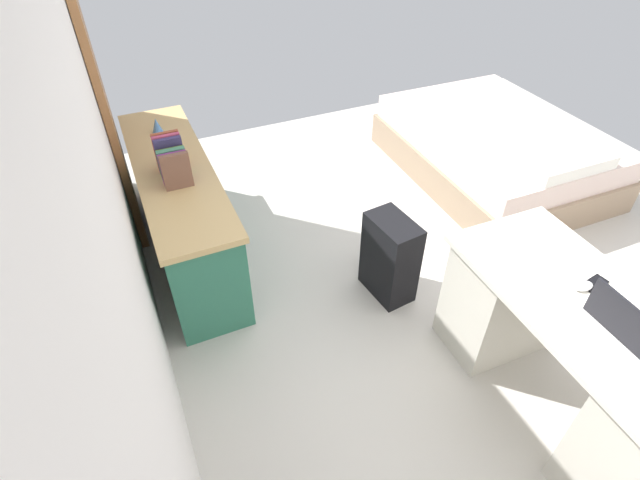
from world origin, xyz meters
name	(u,v)px	position (x,y,z in m)	size (l,w,h in m)	color
ground_plane	(456,265)	(0.00, 0.00, 0.00)	(5.21, 5.21, 0.00)	beige
wall_back	(100,186)	(0.00, 2.10, 1.26)	(4.21, 0.10, 2.52)	white
door_wooden	(102,96)	(1.55, 2.02, 1.02)	(0.88, 0.05, 2.04)	#936038
desk	(570,359)	(-1.11, 0.21, 0.39)	(1.46, 0.69, 0.75)	silver
credenza	(182,211)	(0.94, 1.72, 0.37)	(1.80, 0.48, 0.73)	#2D7056
bed	(495,150)	(0.89, -1.00, 0.24)	(1.93, 1.44, 0.58)	gray
suitcase_black	(390,258)	(-0.01, 0.59, 0.29)	(0.36, 0.22, 0.59)	black
laptop	(626,323)	(-1.24, 0.21, 0.80)	(0.32, 0.23, 0.21)	#B7B7BC
computer_mouse	(584,286)	(-0.98, 0.16, 0.77)	(0.06, 0.10, 0.03)	white
cell_phone_by_mouse	(595,283)	(-0.99, 0.09, 0.76)	(0.07, 0.14, 0.01)	black
book_row	(173,162)	(0.81, 1.72, 0.84)	(0.31, 0.17, 0.24)	brown
figurine_small	(157,126)	(1.44, 1.72, 0.78)	(0.08, 0.08, 0.11)	#4C7FBF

